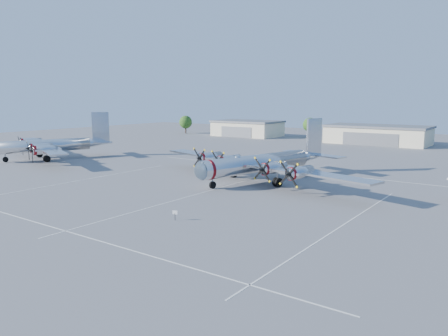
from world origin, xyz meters
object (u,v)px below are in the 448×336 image
Objects in this scene: hangar_west at (247,128)px; main_bomber_b29 at (262,180)px; bomber_west at (51,159)px; hangar_center at (377,134)px; info_placard at (175,213)px; tree_west at (310,125)px; tree_far_west at (186,122)px.

hangar_west is 83.40m from main_bomber_b29.
hangar_center is at bearing 79.23° from bomber_west.
tree_west is at bearing 87.08° from info_placard.
main_bomber_b29 is at bearing -55.59° from hangar_west.
tree_west is (20.00, 8.04, 1.51)m from hangar_west.
main_bomber_b29 is at bearing 28.59° from bomber_west.
tree_far_west is 1.00× the size of tree_west.
info_placard is at bearing -61.50° from hangar_west.
hangar_west is at bearing 139.28° from main_bomber_b29.
tree_west reaches higher than bomber_west.
hangar_west is at bearing -158.11° from tree_west.
hangar_center reaches higher than info_placard.
tree_far_west is 118.54m from info_placard.
hangar_center is 70.13m from tree_far_west.
bomber_west reaches higher than main_bomber_b29.
hangar_west is 21.61m from tree_west.
tree_west is at bearing 124.31° from main_bomber_b29.
tree_west reaches higher than main_bomber_b29.
hangar_west is 0.59× the size of bomber_west.
bomber_west is at bearing -105.89° from tree_west.
hangar_center is 4.31× the size of tree_far_west.
bomber_west is at bearing -158.88° from main_bomber_b29.
info_placard is at bearing -49.89° from tree_far_west.
tree_far_west reaches higher than hangar_center.
main_bomber_b29 is (2.11, -68.77, -2.71)m from hangar_center.
hangar_west is at bearing 180.00° from hangar_center.
hangar_west is 3.40× the size of tree_west.
hangar_center is at bearing -0.00° from hangar_west.
hangar_center is at bearing 106.62° from main_bomber_b29.
bomber_west is 58.42m from info_placard.
hangar_center is 26.30m from tree_west.
hangar_center is 88.75m from bomber_west.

